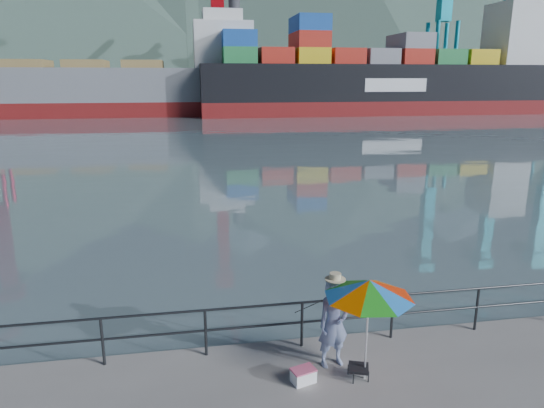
{
  "coord_description": "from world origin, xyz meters",
  "views": [
    {
      "loc": [
        -1.2,
        -7.22,
        5.48
      ],
      "look_at": [
        1.12,
        6.0,
        2.0
      ],
      "focal_mm": 32.0,
      "sensor_mm": 36.0,
      "label": 1
    }
  ],
  "objects_px": {
    "fisherman": "(334,323)",
    "container_ship": "(393,76)",
    "bulk_carrier": "(121,88)",
    "cooler_bag": "(303,376)",
    "beach_umbrella": "(369,289)"
  },
  "relations": [
    {
      "from": "fisherman",
      "to": "container_ship",
      "type": "distance_m",
      "value": 75.98
    },
    {
      "from": "bulk_carrier",
      "to": "container_ship",
      "type": "distance_m",
      "value": 43.83
    },
    {
      "from": "fisherman",
      "to": "container_ship",
      "type": "xyz_separation_m",
      "value": [
        31.06,
        69.17,
        4.94
      ]
    },
    {
      "from": "cooler_bag",
      "to": "container_ship",
      "type": "height_order",
      "value": "container_ship"
    },
    {
      "from": "beach_umbrella",
      "to": "bulk_carrier",
      "type": "relative_size",
      "value": 0.04
    },
    {
      "from": "bulk_carrier",
      "to": "container_ship",
      "type": "height_order",
      "value": "container_ship"
    },
    {
      "from": "fisherman",
      "to": "bulk_carrier",
      "type": "bearing_deg",
      "value": 88.31
    },
    {
      "from": "bulk_carrier",
      "to": "fisherman",
      "type": "bearing_deg",
      "value": -80.19
    },
    {
      "from": "fisherman",
      "to": "bulk_carrier",
      "type": "relative_size",
      "value": 0.03
    },
    {
      "from": "cooler_bag",
      "to": "beach_umbrella",
      "type": "bearing_deg",
      "value": -21.47
    },
    {
      "from": "fisherman",
      "to": "beach_umbrella",
      "type": "height_order",
      "value": "beach_umbrella"
    },
    {
      "from": "beach_umbrella",
      "to": "container_ship",
      "type": "xyz_separation_m",
      "value": [
        30.6,
        69.73,
        4.01
      ]
    },
    {
      "from": "beach_umbrella",
      "to": "bulk_carrier",
      "type": "distance_m",
      "value": 74.54
    },
    {
      "from": "beach_umbrella",
      "to": "cooler_bag",
      "type": "bearing_deg",
      "value": 175.57
    },
    {
      "from": "fisherman",
      "to": "cooler_bag",
      "type": "xyz_separation_m",
      "value": [
        -0.71,
        -0.47,
        -0.77
      ]
    }
  ]
}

